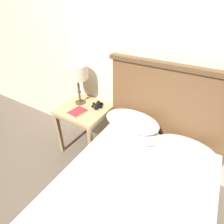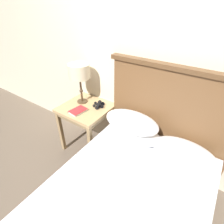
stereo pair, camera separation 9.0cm
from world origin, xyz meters
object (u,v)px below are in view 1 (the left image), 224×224
nightstand (85,113)px  bed (130,201)px  table_lamp (77,73)px  book_on_nightstand (77,112)px  binoculars_pair (97,105)px

nightstand → bed: 1.14m
table_lamp → book_on_nightstand: table_lamp is taller
table_lamp → nightstand: bearing=-26.3°
bed → table_lamp: (-1.05, 0.65, 0.76)m
table_lamp → book_on_nightstand: (0.12, -0.21, -0.38)m
binoculars_pair → book_on_nightstand: bearing=-117.0°
nightstand → book_on_nightstand: 0.18m
book_on_nightstand → binoculars_pair: size_ratio=1.30×
bed → binoculars_pair: bed is taller
binoculars_pair → table_lamp: bearing=-173.0°
bed → book_on_nightstand: (-0.92, 0.44, 0.37)m
table_lamp → binoculars_pair: bearing=7.0°
table_lamp → bed: bearing=-31.9°
table_lamp → binoculars_pair: (0.24, 0.03, -0.38)m
nightstand → binoculars_pair: 0.19m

